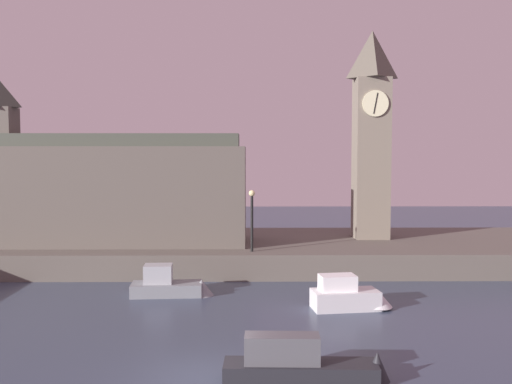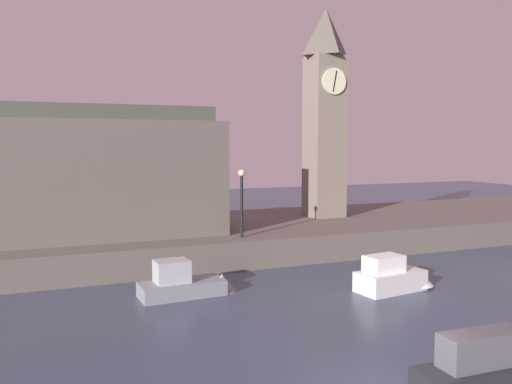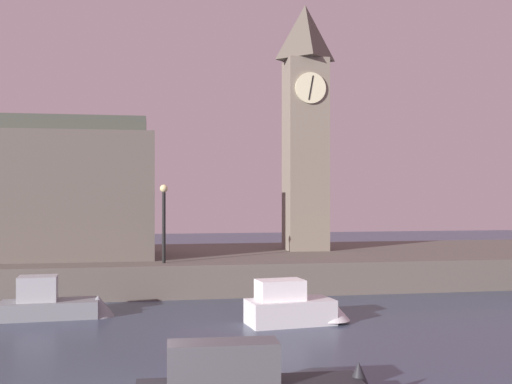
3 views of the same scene
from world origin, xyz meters
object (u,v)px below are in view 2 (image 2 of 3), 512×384
(parliament_hall, at_px, (56,173))
(boat_barge_dark, at_px, (507,363))
(streetlamp, at_px, (242,195))
(boat_ferry_white, at_px, (395,277))
(boat_cruiser_grey, at_px, (190,284))
(clock_tower, at_px, (325,110))

(parliament_hall, relative_size, boat_barge_dark, 3.02)
(parliament_hall, relative_size, streetlamp, 4.59)
(parliament_hall, height_order, boat_barge_dark, parliament_hall)
(streetlamp, xyz_separation_m, boat_ferry_white, (4.55, -7.02, -3.16))
(parliament_hall, xyz_separation_m, boat_barge_dark, (10.84, -18.87, -4.41))
(boat_cruiser_grey, relative_size, boat_ferry_white, 1.11)
(boat_barge_dark, bearing_deg, parliament_hall, 119.88)
(parliament_hall, bearing_deg, clock_tower, 7.10)
(parliament_hall, bearing_deg, streetlamp, -20.42)
(streetlamp, height_order, boat_barge_dark, streetlamp)
(streetlamp, relative_size, boat_barge_dark, 0.66)
(parliament_hall, height_order, streetlamp, parliament_hall)
(boat_ferry_white, height_order, boat_barge_dark, boat_ferry_white)
(parliament_hall, bearing_deg, boat_ferry_white, -37.44)
(clock_tower, xyz_separation_m, boat_barge_dark, (-6.19, -20.99, -8.16))
(streetlamp, distance_m, boat_barge_dark, 15.96)
(clock_tower, relative_size, parliament_hall, 0.84)
(boat_cruiser_grey, height_order, boat_barge_dark, boat_cruiser_grey)
(parliament_hall, bearing_deg, boat_cruiser_grey, -56.96)
(streetlamp, height_order, boat_ferry_white, streetlamp)
(boat_cruiser_grey, distance_m, boat_barge_dark, 12.59)
(parliament_hall, relative_size, boat_cruiser_grey, 3.81)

